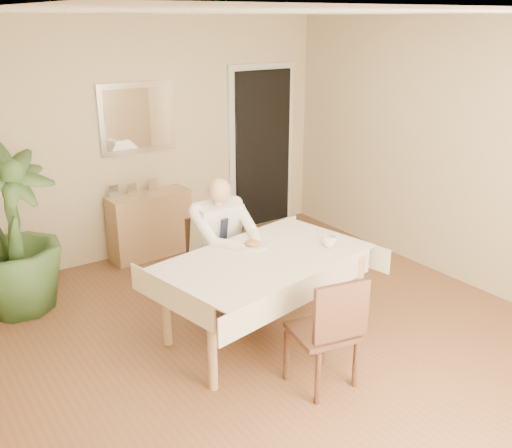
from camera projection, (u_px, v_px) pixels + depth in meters
room at (282, 194)px, 4.36m from camera, size 5.00×5.02×2.60m
doorway at (262, 149)px, 7.20m from camera, size 0.96×0.07×2.10m
mirror at (138, 118)px, 6.14m from camera, size 0.86×0.04×0.76m
dining_table at (264, 266)px, 4.64m from camera, size 1.90×1.32×0.75m
chair_far at (211, 255)px, 5.39m from camera, size 0.41×0.41×0.82m
chair_near at (329, 328)px, 4.04m from camera, size 0.50×0.50×0.89m
seated_man at (226, 241)px, 5.09m from camera, size 0.48×0.72×1.24m
plate at (253, 246)px, 4.80m from camera, size 0.26×0.26×0.02m
food at (253, 243)px, 4.80m from camera, size 0.14×0.14×0.06m
knife at (261, 245)px, 4.77m from camera, size 0.01×0.13×0.01m
fork at (253, 247)px, 4.73m from camera, size 0.01×0.13×0.01m
coffee_mug at (329, 241)px, 4.79m from camera, size 0.14×0.14×0.10m
sideboard at (150, 225)px, 6.43m from camera, size 0.94×0.37×0.74m
photo_frame_left at (114, 192)px, 6.12m from camera, size 0.10×0.02×0.14m
photo_frame_center at (132, 190)px, 6.18m from camera, size 0.10×0.02×0.14m
photo_frame_right at (152, 185)px, 6.38m from camera, size 0.10×0.02×0.14m
potted_palm at (11, 232)px, 5.10m from camera, size 1.10×1.10×1.53m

